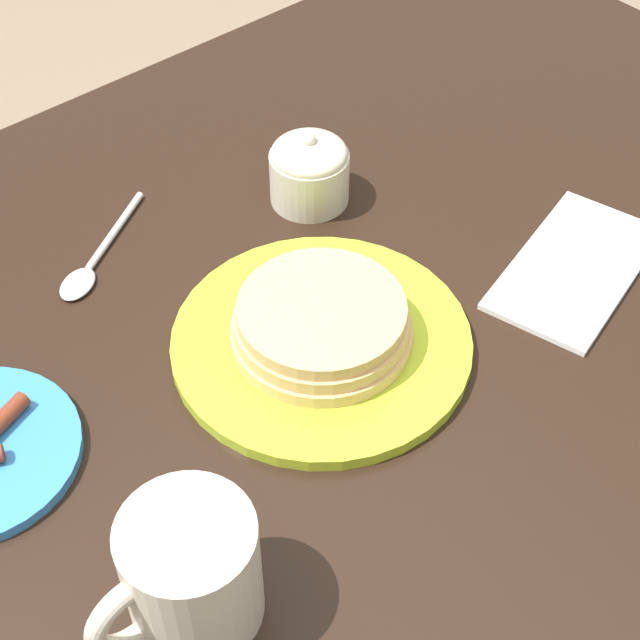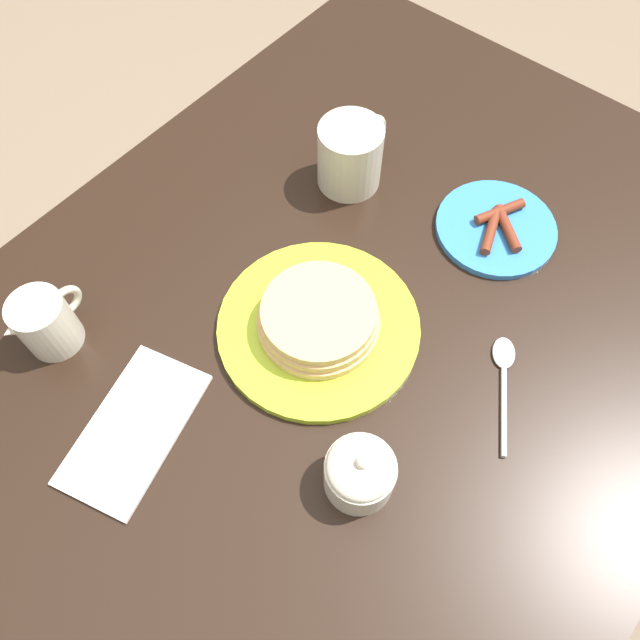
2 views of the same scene
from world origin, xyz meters
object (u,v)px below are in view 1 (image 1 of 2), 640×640
Objects in this scene: napkin at (575,268)px; spoon at (91,265)px; coffee_mug at (187,573)px; pancake_plate at (321,332)px; sugar_bowl at (309,170)px.

napkin is 0.45m from spoon.
coffee_mug is 0.37m from spoon.
sugar_bowl is (-0.12, -0.16, 0.02)m from pancake_plate.
pancake_plate is 0.23m from spoon.
spoon is (0.22, -0.06, -0.03)m from sugar_bowl.
pancake_plate is 0.25m from napkin.
spoon is (0.34, -0.29, 0.00)m from napkin.
pancake_plate is 0.20m from sugar_bowl.
sugar_bowl reaches higher than pancake_plate.
sugar_bowl is 0.55× the size of spoon.
coffee_mug is 0.60× the size of napkin.
spoon reaches higher than napkin.
spoon is at bearing -65.66° from pancake_plate.
pancake_plate is 0.26m from coffee_mug.
spoon is (0.10, -0.21, -0.02)m from pancake_plate.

